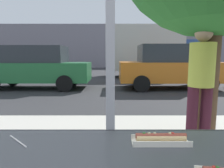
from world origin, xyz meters
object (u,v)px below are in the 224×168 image
Objects in this scene: hotdog_tray_near at (160,139)px; parked_car_green at (35,67)px; pedestrian at (200,79)px; box_truck at (152,50)px; parked_car_orange at (167,67)px.

hotdog_tray_near is 8.30m from parked_car_green.
hotdog_tray_near is at bearing -118.94° from pedestrian.
box_truck is at bearing 78.76° from hotdog_tray_near.
parked_car_green is 7.61m from box_truck.
pedestrian is (0.92, 1.66, 0.09)m from hotdog_tray_near.
parked_car_orange is 0.64× the size of box_truck.
parked_car_orange is 6.02m from pedestrian.
box_truck is (0.30, 4.75, 0.81)m from parked_car_orange.
parked_car_green is 1.08× the size of parked_car_orange.
parked_car_green is at bearing 126.48° from pedestrian.
box_truck is (2.45, 12.30, 0.76)m from hotdog_tray_near.
parked_car_orange reaches higher than parked_car_green.
parked_car_green is (-3.44, 7.55, -0.08)m from hotdog_tray_near.
box_truck reaches higher than hotdog_tray_near.
hotdog_tray_near is 0.06× the size of parked_car_green.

